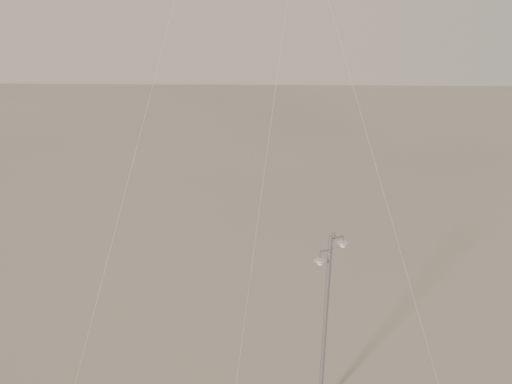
{
  "coord_description": "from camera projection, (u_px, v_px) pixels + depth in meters",
  "views": [
    {
      "loc": [
        3.06,
        -20.97,
        19.53
      ],
      "look_at": [
        2.4,
        5.0,
        10.32
      ],
      "focal_mm": 50.0,
      "sensor_mm": 36.0,
      "label": 1
    }
  ],
  "objects": [
    {
      "name": "street_lamp",
      "position": [
        326.0,
        319.0,
        29.92
      ],
      "size": [
        1.46,
        1.08,
        8.42
      ],
      "color": "#919499",
      "rests_on": "ground"
    },
    {
      "name": "kite_4",
      "position": [
        336.0,
        30.0,
        27.98
      ],
      "size": [
        7.03,
        2.3,
        21.18
      ],
      "rotation": [
        0.0,
        0.0,
        1.35
      ],
      "color": "#35302C",
      "rests_on": "ground"
    }
  ]
}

